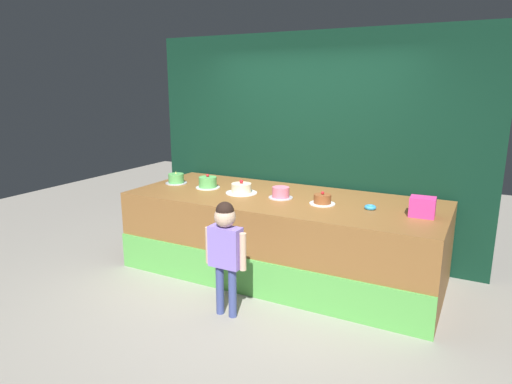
# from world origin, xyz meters

# --- Properties ---
(ground_plane) EXTENTS (12.00, 12.00, 0.00)m
(ground_plane) POSITION_xyz_m (0.00, 0.00, 0.00)
(ground_plane) COLOR gray
(stage_platform) EXTENTS (3.41, 1.39, 0.88)m
(stage_platform) POSITION_xyz_m (0.00, 0.68, 0.44)
(stage_platform) COLOR brown
(stage_platform) RESTS_ON ground_plane
(curtain_backdrop) EXTENTS (4.20, 0.08, 2.68)m
(curtain_backdrop) POSITION_xyz_m (0.00, 1.47, 1.34)
(curtain_backdrop) COLOR black
(curtain_backdrop) RESTS_ON ground_plane
(child_figure) EXTENTS (0.42, 0.19, 1.08)m
(child_figure) POSITION_xyz_m (-0.05, -0.43, 0.70)
(child_figure) COLOR #3F4C8C
(child_figure) RESTS_ON ground_plane
(pink_box) EXTENTS (0.24, 0.19, 0.18)m
(pink_box) POSITION_xyz_m (1.45, 0.62, 0.97)
(pink_box) COLOR #E93792
(pink_box) RESTS_ON stage_platform
(donut) EXTENTS (0.11, 0.11, 0.04)m
(donut) POSITION_xyz_m (0.97, 0.64, 0.90)
(donut) COLOR #3399D8
(donut) RESTS_ON stage_platform
(cake_far_left) EXTENTS (0.27, 0.27, 0.15)m
(cake_far_left) POSITION_xyz_m (-1.45, 0.69, 0.94)
(cake_far_left) COLOR silver
(cake_far_left) RESTS_ON stage_platform
(cake_left) EXTENTS (0.28, 0.28, 0.17)m
(cake_left) POSITION_xyz_m (-0.97, 0.67, 0.94)
(cake_left) COLOR white
(cake_left) RESTS_ON stage_platform
(cake_center) EXTENTS (0.36, 0.36, 0.16)m
(cake_center) POSITION_xyz_m (-0.48, 0.63, 0.93)
(cake_center) COLOR white
(cake_center) RESTS_ON stage_platform
(cake_right) EXTENTS (0.26, 0.26, 0.12)m
(cake_right) POSITION_xyz_m (0.00, 0.63, 0.94)
(cake_right) COLOR silver
(cake_right) RESTS_ON stage_platform
(cake_far_right) EXTENTS (0.27, 0.27, 0.14)m
(cake_far_right) POSITION_xyz_m (0.48, 0.61, 0.93)
(cake_far_right) COLOR white
(cake_far_right) RESTS_ON stage_platform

